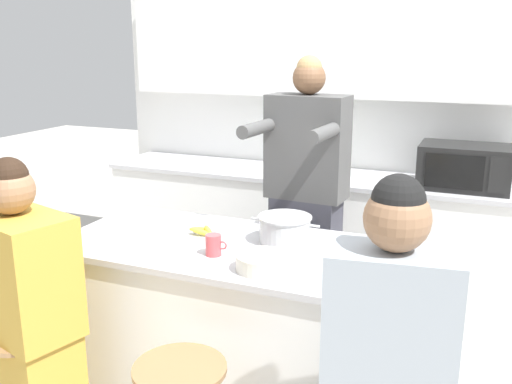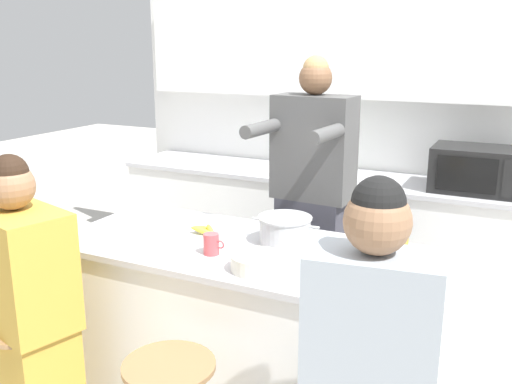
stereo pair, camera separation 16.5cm
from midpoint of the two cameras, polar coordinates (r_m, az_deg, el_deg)
name	(u,v)px [view 1 (the left image)]	position (r m, az deg, el deg)	size (l,w,h in m)	color
wall_back	(346,84)	(4.18, 7.87, 10.65)	(3.60, 0.22, 2.70)	white
back_counter	(331,238)	(4.13, 6.34, -4.63)	(3.34, 0.59, 0.93)	white
kitchen_island	(250,334)	(2.86, -2.33, -13.98)	(1.85, 0.79, 0.90)	black
person_cooking	(306,216)	(3.25, 3.53, -2.47)	(0.47, 0.56, 1.77)	#383842
person_wrapped_blanket	(26,329)	(2.69, -23.73, -12.49)	(0.56, 0.41, 1.40)	gold
cooking_pot	(285,229)	(2.73, 1.17, -3.75)	(0.34, 0.26, 0.13)	#B7BABC
fruit_bowl	(262,262)	(2.41, -1.36, -7.07)	(0.22, 0.22, 0.07)	silver
mixing_bowl_steel	(416,289)	(2.22, 13.69, -9.41)	(0.20, 0.20, 0.08)	silver
coffee_cup_near	(214,245)	(2.58, -6.10, -5.31)	(0.10, 0.07, 0.10)	#DB4C51
banana_bunch	(202,231)	(2.86, -7.02, -3.87)	(0.15, 0.10, 0.05)	yellow
juice_carton	(398,226)	(2.74, 12.31, -3.38)	(0.08, 0.08, 0.20)	gold
microwave	(464,167)	(3.80, 18.96, 2.41)	(0.55, 0.37, 0.28)	black
potted_plant	(291,154)	(4.07, 2.40, 3.77)	(0.18, 0.18, 0.24)	beige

